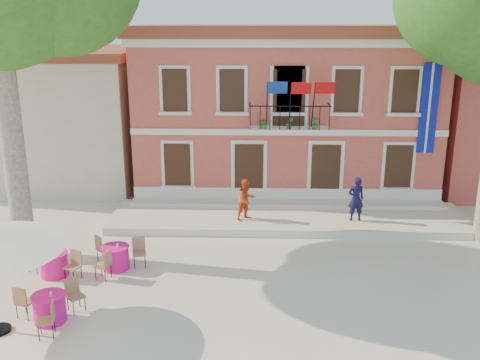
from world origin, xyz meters
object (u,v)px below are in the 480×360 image
Objects in this scene: pedestrian_navy at (356,199)px; cafe_table_1 at (49,307)px; pedestrian_orange at (246,200)px; cafe_table_3 at (54,263)px; cafe_table_0 at (116,256)px.

cafe_table_1 is (-9.26, -7.03, -0.73)m from pedestrian_navy.
pedestrian_orange is 7.39m from cafe_table_3.
pedestrian_orange is at bearing 42.81° from cafe_table_0.
cafe_table_0 is at bearing 17.09° from cafe_table_3.
pedestrian_orange is at bearing 36.45° from cafe_table_3.
pedestrian_navy reaches higher than cafe_table_1.
cafe_table_0 is at bearing -175.68° from pedestrian_orange.
cafe_table_3 is at bearing -162.91° from cafe_table_0.
pedestrian_navy is 0.95× the size of cafe_table_1.
cafe_table_1 is (-5.08, -7.00, -0.68)m from pedestrian_orange.
cafe_table_1 is (-0.95, -3.18, 0.00)m from cafe_table_0.
cafe_table_1 is 2.76m from cafe_table_3.
cafe_table_0 and cafe_table_1 have the same top height.
cafe_table_1 is at bearing -106.67° from cafe_table_0.
cafe_table_3 is (-1.80, -0.55, -0.01)m from cafe_table_0.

